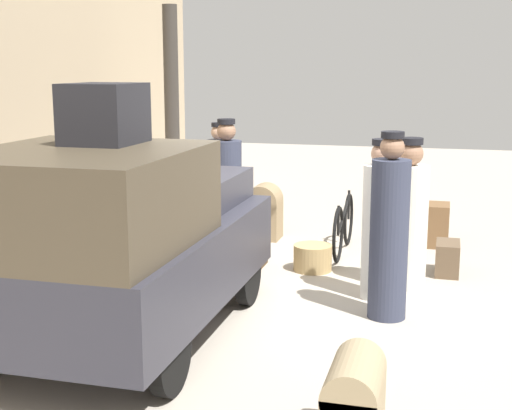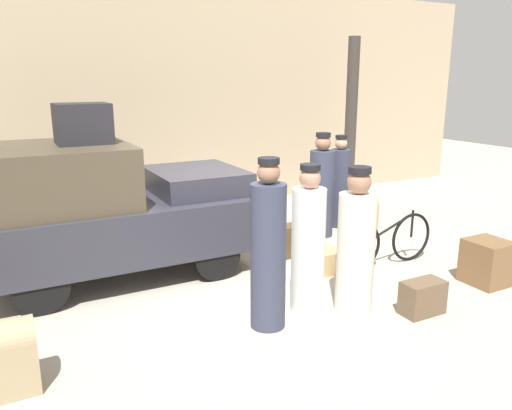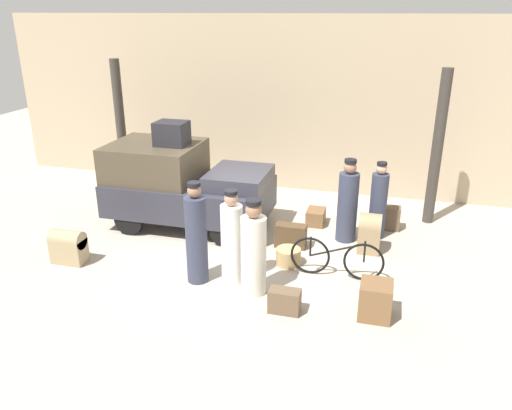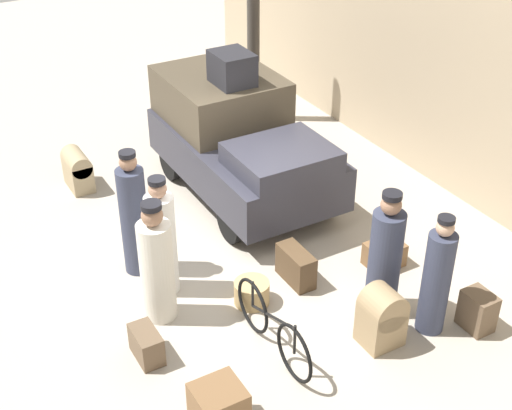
{
  "view_description": "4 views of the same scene",
  "coord_description": "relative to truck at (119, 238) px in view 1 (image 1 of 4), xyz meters",
  "views": [
    {
      "loc": [
        -7.42,
        -1.86,
        2.5
      ],
      "look_at": [
        0.2,
        0.2,
        0.95
      ],
      "focal_mm": 50.0,
      "sensor_mm": 36.0,
      "label": 1
    },
    {
      "loc": [
        -2.92,
        -5.74,
        2.67
      ],
      "look_at": [
        0.2,
        0.2,
        0.95
      ],
      "focal_mm": 35.0,
      "sensor_mm": 36.0,
      "label": 2
    },
    {
      "loc": [
        2.65,
        -8.73,
        4.59
      ],
      "look_at": [
        0.2,
        0.2,
        0.95
      ],
      "focal_mm": 35.0,
      "sensor_mm": 36.0,
      "label": 3
    },
    {
      "loc": [
        7.46,
        -3.95,
        6.14
      ],
      "look_at": [
        0.2,
        0.2,
        0.95
      ],
      "focal_mm": 50.0,
      "sensor_mm": 36.0,
      "label": 4
    }
  ],
  "objects": [
    {
      "name": "trunk_barrel_dark",
      "position": [
        -1.41,
        -2.32,
        -0.62
      ],
      "size": [
        0.65,
        0.36,
        0.67
      ],
      "color": "#9E8966",
      "rests_on": "ground"
    },
    {
      "name": "trunk_wicker_pale",
      "position": [
        2.98,
        -2.89,
        -0.77
      ],
      "size": [
        0.51,
        0.28,
        0.4
      ],
      "color": "brown",
      "rests_on": "ground"
    },
    {
      "name": "trunk_umber_medium",
      "position": [
        4.39,
        -2.64,
        -0.67
      ],
      "size": [
        0.51,
        0.52,
        0.59
      ],
      "color": "brown",
      "rests_on": "ground"
    },
    {
      "name": "truck",
      "position": [
        0.0,
        0.0,
        0.0
      ],
      "size": [
        3.55,
        1.87,
        1.84
      ],
      "color": "black",
      "rests_on": "ground"
    },
    {
      "name": "porter_carrying_trunk",
      "position": [
        1.25,
        -2.31,
        -0.11
      ],
      "size": [
        0.38,
        0.38,
        1.88
      ],
      "color": "#33384C",
      "rests_on": "ground"
    },
    {
      "name": "trunk_on_truck_roof",
      "position": [
        -0.18,
        0.0,
        1.13
      ],
      "size": [
        0.67,
        0.57,
        0.51
      ],
      "color": "#232328",
      "rests_on": "truck"
    },
    {
      "name": "conductor_in_dark_uniform",
      "position": [
        1.86,
        -2.17,
        -0.17
      ],
      "size": [
        0.39,
        0.39,
        1.74
      ],
      "color": "white",
      "rests_on": "ground"
    },
    {
      "name": "porter_standing_middle",
      "position": [
        3.65,
        0.12,
        -0.16
      ],
      "size": [
        0.42,
        0.42,
        1.78
      ],
      "color": "#33384C",
      "rests_on": "ground"
    },
    {
      "name": "trunk_large_brown",
      "position": [
        4.55,
        0.95,
        -0.71
      ],
      "size": [
        0.42,
        0.31,
        0.52
      ],
      "color": "brown",
      "rests_on": "ground"
    },
    {
      "name": "suitcase_black_upright",
      "position": [
        4.16,
        -0.28,
        -0.56
      ],
      "size": [
        0.44,
        0.49,
        0.81
      ],
      "color": "#937A56",
      "rests_on": "ground"
    },
    {
      "name": "porter_with_bicycle",
      "position": [
        4.27,
        0.44,
        -0.2
      ],
      "size": [
        0.36,
        0.36,
        1.68
      ],
      "color": "#33384C",
      "rests_on": "ground"
    },
    {
      "name": "porter_lifting_near_truck",
      "position": [
        2.33,
        -2.44,
        -0.2
      ],
      "size": [
        0.43,
        0.43,
        1.72
      ],
      "color": "silver",
      "rests_on": "ground"
    },
    {
      "name": "suitcase_small_leather",
      "position": [
        2.91,
        0.78,
        -0.8
      ],
      "size": [
        0.39,
        0.53,
        0.35
      ],
      "color": "brown",
      "rests_on": "ground"
    },
    {
      "name": "canopy_pillar_right",
      "position": [
        5.39,
        1.62,
        0.76
      ],
      "size": [
        0.24,
        0.24,
        3.47
      ],
      "color": "#38332D",
      "rests_on": "ground"
    },
    {
      "name": "ground_plane",
      "position": [
        1.72,
        -0.97,
        -0.97
      ],
      "size": [
        30.0,
        30.0,
        0.0
      ],
      "primitive_type": "plane",
      "color": "#A89E8E"
    },
    {
      "name": "bicycle",
      "position": [
        3.64,
        -1.53,
        -0.6
      ],
      "size": [
        1.7,
        0.04,
        0.78
      ],
      "color": "black",
      "rests_on": "ground"
    },
    {
      "name": "suitcase_tan_flat",
      "position": [
        2.59,
        -0.52,
        -0.73
      ],
      "size": [
        0.64,
        0.28,
        0.49
      ],
      "color": "#4C3823",
      "rests_on": "ground"
    },
    {
      "name": "wicker_basket",
      "position": [
        2.7,
        -1.28,
        -0.81
      ],
      "size": [
        0.47,
        0.47,
        0.32
      ],
      "color": "tan",
      "rests_on": "ground"
    }
  ]
}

